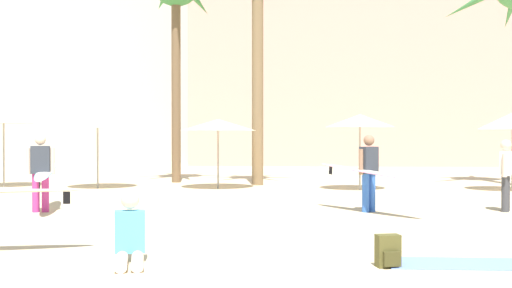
# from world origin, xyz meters

# --- Properties ---
(hotel_pink) EXTENTS (18.39, 9.68, 13.74)m
(hotel_pink) POSITION_xyz_m (3.72, 32.48, 6.87)
(hotel_pink) COLOR #DB9989
(hotel_pink) RESTS_ON ground
(cafe_umbrella_0) EXTENTS (2.30, 2.30, 2.32)m
(cafe_umbrella_0) POSITION_xyz_m (-5.85, 13.05, 2.12)
(cafe_umbrella_0) COLOR gray
(cafe_umbrella_0) RESTS_ON ground
(cafe_umbrella_1) EXTENTS (2.42, 2.42, 2.21)m
(cafe_umbrella_1) POSITION_xyz_m (-2.00, 13.22, 2.03)
(cafe_umbrella_1) COLOR gray
(cafe_umbrella_1) RESTS_ON ground
(cafe_umbrella_3) EXTENTS (2.13, 2.13, 2.35)m
(cafe_umbrella_3) POSITION_xyz_m (2.46, 12.93, 2.15)
(cafe_umbrella_3) COLOR gray
(cafe_umbrella_3) RESTS_ON ground
(cafe_umbrella_5) EXTENTS (2.21, 2.21, 2.45)m
(cafe_umbrella_5) POSITION_xyz_m (-9.09, 13.35, 2.27)
(cafe_umbrella_5) COLOR gray
(cafe_umbrella_5) RESTS_ON ground
(beach_towel) EXTENTS (1.86, 0.81, 0.01)m
(beach_towel) POSITION_xyz_m (2.62, 1.74, 0.01)
(beach_towel) COLOR #6684E0
(beach_towel) RESTS_ON ground
(backpack) EXTENTS (0.33, 0.29, 0.42)m
(backpack) POSITION_xyz_m (1.67, 1.48, 0.20)
(backpack) COLOR #4C4822
(backpack) RESTS_ON ground
(person_far_left) EXTENTS (2.29, 2.73, 1.71)m
(person_far_left) POSITION_xyz_m (2.09, 7.22, 0.92)
(person_far_left) COLOR blue
(person_far_left) RESTS_ON ground
(person_mid_right) EXTENTS (0.58, 0.94, 0.94)m
(person_mid_right) POSITION_xyz_m (-1.71, 1.50, 0.34)
(person_mid_right) COLOR beige
(person_mid_right) RESTS_ON ground
(person_far_right) EXTENTS (1.25, 3.13, 1.72)m
(person_far_right) POSITION_xyz_m (-5.15, 7.00, 0.93)
(person_far_right) COLOR #B7337F
(person_far_right) RESTS_ON ground
(person_near_left) EXTENTS (0.36, 0.59, 1.60)m
(person_near_left) POSITION_xyz_m (5.15, 7.64, 0.87)
(person_near_left) COLOR #3D3D42
(person_near_left) RESTS_ON ground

